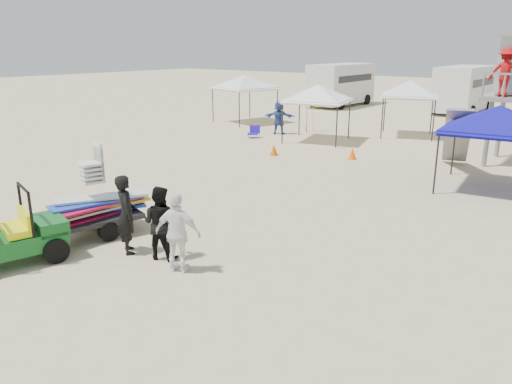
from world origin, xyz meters
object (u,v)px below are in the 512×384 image
Objects in this scene: man_left at (126,214)px; canopy_blue at (500,110)px; utility_cart at (7,231)px; surf_trailer at (98,202)px.

canopy_blue is (5.27, 10.80, 1.73)m from man_left.
surf_trailer is (0.00, 2.33, 0.06)m from utility_cart.
utility_cart is 14.64m from canopy_blue.
surf_trailer is 1.55m from man_left.
utility_cart is 1.31× the size of man_left.
surf_trailer is at bearing 19.02° from man_left.
surf_trailer is at bearing -122.90° from canopy_blue.
utility_cart is at bearing -117.90° from canopy_blue.
man_left is 0.53× the size of canopy_blue.
man_left is at bearing 53.21° from utility_cart.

